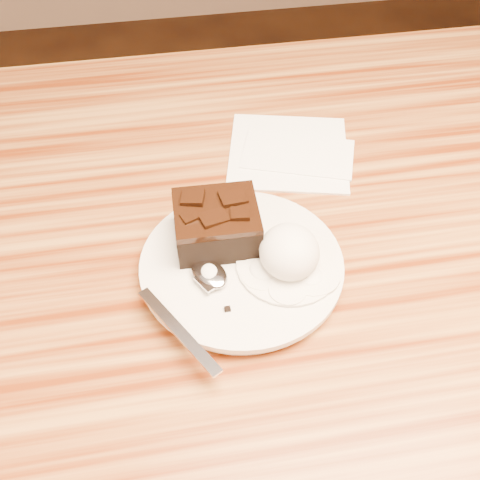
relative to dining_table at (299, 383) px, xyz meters
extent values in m
cube|color=black|center=(0.00, 0.00, -0.38)|extent=(4.00, 4.00, 0.00)
cylinder|color=white|center=(-0.10, -0.05, 0.38)|extent=(0.21, 0.21, 0.02)
cube|color=black|center=(-0.13, -0.02, 0.41)|extent=(0.09, 0.08, 0.04)
ellipsoid|color=white|center=(-0.06, -0.07, 0.41)|extent=(0.06, 0.06, 0.05)
cylinder|color=white|center=(-0.06, -0.07, 0.39)|extent=(0.11, 0.11, 0.00)
cube|color=white|center=(-0.01, 0.13, 0.38)|extent=(0.18, 0.18, 0.01)
cube|color=black|center=(-0.13, -0.11, 0.39)|extent=(0.01, 0.01, 0.00)
cube|color=black|center=(-0.05, -0.06, 0.39)|extent=(0.01, 0.01, 0.00)
camera|label=1|loc=(-0.17, -0.43, 0.85)|focal=42.96mm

